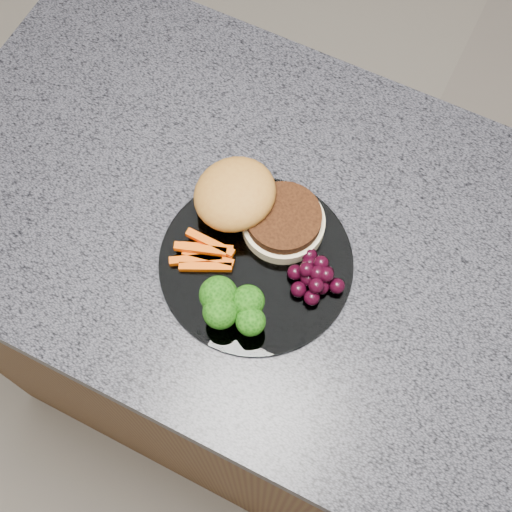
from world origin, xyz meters
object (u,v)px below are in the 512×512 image
(island_cabinet, at_px, (310,349))
(plate, at_px, (256,263))
(grape_bunch, at_px, (314,276))
(burger, at_px, (252,205))

(island_cabinet, xyz_separation_m, plate, (-0.09, -0.06, 0.47))
(island_cabinet, relative_size, grape_bunch, 15.38)
(island_cabinet, distance_m, burger, 0.52)
(island_cabinet, bearing_deg, plate, -145.95)
(plate, distance_m, grape_bunch, 0.08)
(burger, bearing_deg, island_cabinet, -11.95)
(grape_bunch, bearing_deg, burger, 156.27)
(grape_bunch, bearing_deg, island_cabinet, 81.09)
(plate, bearing_deg, burger, 120.93)
(plate, bearing_deg, island_cabinet, 34.05)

